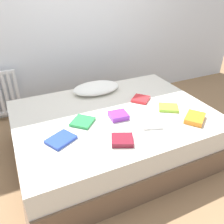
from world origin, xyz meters
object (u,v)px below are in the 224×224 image
object	(u,v)px
textbook_green	(83,122)
textbook_white	(151,123)
textbook_orange	(195,118)
textbook_maroon	(122,140)
textbook_purple	(118,116)
pillow	(96,88)
textbook_lime	(168,108)
textbook_red	(141,99)
bed	(114,133)
textbook_blue	(61,139)

from	to	relation	value
textbook_green	textbook_white	size ratio (longest dim) A/B	1.04
textbook_orange	textbook_maroon	bearing A→B (deg)	143.85
textbook_purple	pillow	bearing A→B (deg)	93.01
textbook_lime	pillow	bearing A→B (deg)	159.09
pillow	textbook_lime	distance (m)	0.88
textbook_maroon	textbook_lime	bearing A→B (deg)	47.55
pillow	textbook_maroon	distance (m)	1.01
textbook_red	pillow	bearing A→B (deg)	-179.37
textbook_lime	textbook_green	xyz separation A→B (m)	(-0.90, 0.12, -0.00)
pillow	textbook_maroon	xyz separation A→B (m)	(-0.17, -1.00, -0.03)
textbook_lime	textbook_green	world-z (taller)	textbook_lime
pillow	textbook_orange	world-z (taller)	pillow
textbook_maroon	textbook_green	bearing A→B (deg)	139.96
bed	textbook_blue	size ratio (longest dim) A/B	8.95
textbook_maroon	textbook_purple	world-z (taller)	textbook_purple
textbook_purple	textbook_orange	xyz separation A→B (m)	(0.64, -0.35, -0.00)
textbook_green	textbook_lime	bearing A→B (deg)	-53.96
bed	textbook_orange	size ratio (longest dim) A/B	8.75
textbook_purple	textbook_blue	world-z (taller)	textbook_purple
bed	textbook_white	distance (m)	0.48
textbook_maroon	bed	bearing A→B (deg)	96.67
textbook_lime	textbook_green	distance (m)	0.91
textbook_maroon	textbook_orange	world-z (taller)	textbook_orange
textbook_purple	textbook_lime	bearing A→B (deg)	-1.70
pillow	textbook_maroon	size ratio (longest dim) A/B	3.11
bed	textbook_white	xyz separation A→B (m)	(0.22, -0.34, 0.26)
textbook_green	textbook_purple	bearing A→B (deg)	-55.78
textbook_red	textbook_orange	bearing A→B (deg)	-17.98
textbook_green	textbook_red	world-z (taller)	textbook_red
bed	textbook_orange	xyz separation A→B (m)	(0.64, -0.46, 0.28)
pillow	textbook_purple	world-z (taller)	pillow
textbook_purple	textbook_green	world-z (taller)	textbook_purple
pillow	textbook_green	xyz separation A→B (m)	(-0.37, -0.58, -0.04)
textbook_blue	textbook_orange	distance (m)	1.27
pillow	textbook_red	distance (m)	0.55
textbook_lime	textbook_blue	size ratio (longest dim) A/B	0.88
textbook_blue	textbook_white	size ratio (longest dim) A/B	1.18
textbook_maroon	textbook_purple	distance (m)	0.39
textbook_purple	textbook_green	size ratio (longest dim) A/B	0.87
textbook_purple	textbook_orange	size ratio (longest dim) A/B	0.75
textbook_blue	textbook_orange	size ratio (longest dim) A/B	0.98
textbook_lime	textbook_white	world-z (taller)	textbook_lime
pillow	textbook_green	world-z (taller)	pillow
pillow	textbook_orange	xyz separation A→B (m)	(0.62, -0.99, -0.03)
bed	textbook_lime	distance (m)	0.63
textbook_blue	textbook_orange	xyz separation A→B (m)	(1.25, -0.22, 0.01)
bed	textbook_red	size ratio (longest dim) A/B	10.95
bed	pillow	distance (m)	0.61
textbook_green	textbook_red	distance (m)	0.76
textbook_purple	textbook_white	size ratio (longest dim) A/B	0.91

